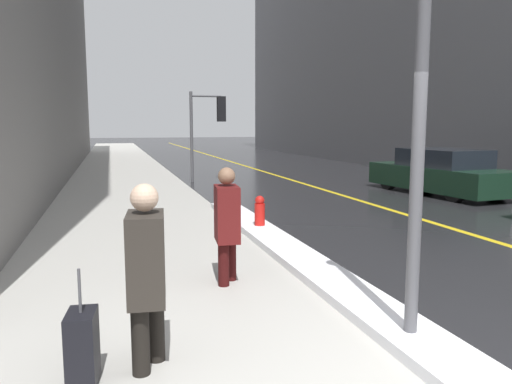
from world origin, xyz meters
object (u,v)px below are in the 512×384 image
pedestrian_with_shoulder_bag (147,268)px  parked_car_dark_green (440,173)px  rolling_suitcase (82,349)px  traffic_light_near (211,118)px  lamp_post (422,53)px  pedestrian_in_glasses (227,220)px  fire_hydrant (260,214)px

pedestrian_with_shoulder_bag → parked_car_dark_green: (9.15, 8.55, -0.24)m
rolling_suitcase → traffic_light_near: bearing=170.8°
lamp_post → pedestrian_with_shoulder_bag: lamp_post is taller
pedestrian_in_glasses → parked_car_dark_green: bearing=135.2°
parked_car_dark_green → rolling_suitcase: parked_car_dark_green is taller
lamp_post → traffic_light_near: size_ratio=1.37×
pedestrian_with_shoulder_bag → parked_car_dark_green: 12.53m
pedestrian_with_shoulder_bag → rolling_suitcase: bearing=-67.6°
rolling_suitcase → pedestrian_with_shoulder_bag: bearing=112.4°
pedestrian_with_shoulder_bag → fire_hydrant: size_ratio=2.25×
lamp_post → pedestrian_in_glasses: (-1.25, 2.23, -1.82)m
lamp_post → parked_car_dark_green: (6.76, 8.77, -2.03)m
rolling_suitcase → fire_hydrant: bearing=155.7°
parked_car_dark_green → fire_hydrant: parked_car_dark_green is taller
traffic_light_near → rolling_suitcase: size_ratio=3.38×
pedestrian_in_glasses → pedestrian_with_shoulder_bag: bearing=-23.6°
lamp_post → pedestrian_in_glasses: 3.14m
pedestrian_with_shoulder_bag → pedestrian_in_glasses: size_ratio=1.04×
pedestrian_with_shoulder_bag → rolling_suitcase: (-0.52, -0.15, -0.57)m
lamp_post → traffic_light_near: 14.02m
pedestrian_with_shoulder_bag → fire_hydrant: bearing=159.6°
traffic_light_near → pedestrian_with_shoulder_bag: 14.22m
rolling_suitcase → parked_car_dark_green: bearing=138.0°
lamp_post → pedestrian_in_glasses: bearing=119.2°
lamp_post → pedestrian_in_glasses: lamp_post is taller
traffic_light_near → pedestrian_in_glasses: size_ratio=2.12×
traffic_light_near → pedestrian_in_glasses: traffic_light_near is taller
pedestrian_in_glasses → fire_hydrant: bearing=161.8°
pedestrian_with_shoulder_bag → rolling_suitcase: 0.79m
pedestrian_in_glasses → traffic_light_near: bearing=175.8°
pedestrian_with_shoulder_bag → fire_hydrant: (2.46, 4.95, -0.53)m
fire_hydrant → parked_car_dark_green: bearing=28.3°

